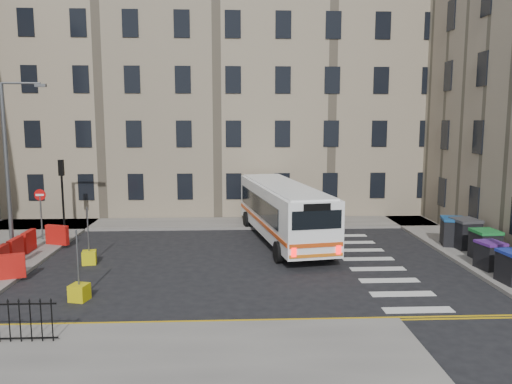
{
  "coord_description": "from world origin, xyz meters",
  "views": [
    {
      "loc": [
        -2.31,
        -22.03,
        6.41
      ],
      "look_at": [
        -1.19,
        1.87,
        3.0
      ],
      "focal_mm": 35.0,
      "sensor_mm": 36.0,
      "label": 1
    }
  ],
  "objects": [
    {
      "name": "ground",
      "position": [
        0.0,
        0.0,
        0.0
      ],
      "size": [
        120.0,
        120.0,
        0.0
      ],
      "primitive_type": "plane",
      "color": "black",
      "rests_on": "ground"
    },
    {
      "name": "pavement_north",
      "position": [
        -6.0,
        8.6,
        0.07
      ],
      "size": [
        36.0,
        3.2,
        0.15
      ],
      "primitive_type": "cube",
      "color": "slate",
      "rests_on": "ground"
    },
    {
      "name": "pavement_east",
      "position": [
        9.0,
        4.0,
        0.07
      ],
      "size": [
        2.4,
        26.0,
        0.15
      ],
      "primitive_type": "cube",
      "color": "slate",
      "rests_on": "ground"
    },
    {
      "name": "pavement_sw",
      "position": [
        -7.0,
        -10.0,
        0.07
      ],
      "size": [
        20.0,
        6.0,
        0.15
      ],
      "primitive_type": "cube",
      "color": "slate",
      "rests_on": "ground"
    },
    {
      "name": "terrace_north",
      "position": [
        -7.0,
        15.5,
        8.62
      ],
      "size": [
        38.3,
        10.8,
        17.2
      ],
      "color": "gray",
      "rests_on": "ground"
    },
    {
      "name": "traffic_light_nw",
      "position": [
        -12.0,
        6.5,
        2.87
      ],
      "size": [
        0.28,
        0.22,
        4.1
      ],
      "color": "black",
      "rests_on": "pavement_west"
    },
    {
      "name": "streetlamp",
      "position": [
        -13.0,
        2.0,
        4.34
      ],
      "size": [
        0.5,
        0.22,
        8.14
      ],
      "color": "#595B5E",
      "rests_on": "pavement_west"
    },
    {
      "name": "no_entry_north",
      "position": [
        -12.5,
        4.5,
        2.08
      ],
      "size": [
        0.6,
        0.08,
        3.0
      ],
      "color": "#595B5E",
      "rests_on": "pavement_west"
    },
    {
      "name": "roadworks_barriers",
      "position": [
        -11.84,
        0.5,
        0.65
      ],
      "size": [
        1.66,
        6.26,
        1.0
      ],
      "color": "red",
      "rests_on": "pavement_west"
    },
    {
      "name": "bus",
      "position": [
        0.34,
        4.02,
        1.74
      ],
      "size": [
        4.3,
        11.34,
        3.01
      ],
      "rotation": [
        0.0,
        0.0,
        0.16
      ],
      "color": "white",
      "rests_on": "ground"
    },
    {
      "name": "wheelie_bin_b",
      "position": [
        8.63,
        -1.87,
        0.75
      ],
      "size": [
        1.11,
        1.23,
        1.18
      ],
      "rotation": [
        0.0,
        0.0,
        0.19
      ],
      "color": "black",
      "rests_on": "pavement_east"
    },
    {
      "name": "wheelie_bin_c",
      "position": [
        9.18,
        -0.37,
        0.83
      ],
      "size": [
        1.13,
        1.28,
        1.35
      ],
      "rotation": [
        0.0,
        0.0,
        0.05
      ],
      "color": "black",
      "rests_on": "pavement_east"
    },
    {
      "name": "wheelie_bin_d",
      "position": [
        9.22,
        1.7,
        0.89
      ],
      "size": [
        1.3,
        1.45,
        1.46
      ],
      "rotation": [
        0.0,
        0.0,
        0.12
      ],
      "color": "black",
      "rests_on": "pavement_east"
    },
    {
      "name": "wheelie_bin_e",
      "position": [
        8.85,
        2.27,
        0.86
      ],
      "size": [
        1.39,
        1.51,
        1.41
      ],
      "rotation": [
        0.0,
        0.0,
        -0.24
      ],
      "color": "black",
      "rests_on": "pavement_east"
    },
    {
      "name": "bollard_yellow",
      "position": [
        -8.82,
        0.17,
        0.3
      ],
      "size": [
        0.7,
        0.7,
        0.6
      ],
      "primitive_type": "cube",
      "rotation": [
        0.0,
        0.0,
        0.18
      ],
      "color": "#CEC40B",
      "rests_on": "ground"
    },
    {
      "name": "bollard_chevron",
      "position": [
        -7.86,
        -4.51,
        0.3
      ],
      "size": [
        0.73,
        0.73,
        0.6
      ],
      "primitive_type": "cube",
      "rotation": [
        0.0,
        0.0,
        -0.24
      ],
      "color": "#C9B90B",
      "rests_on": "ground"
    }
  ]
}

